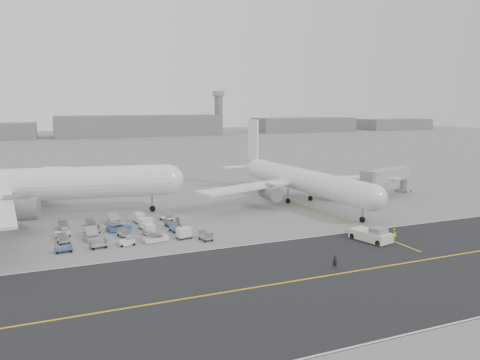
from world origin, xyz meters
name	(u,v)px	position (x,y,z in m)	size (l,w,h in m)	color
ground	(193,247)	(0.00, 0.00, 0.00)	(700.00, 700.00, 0.00)	gray
taxiway	(277,284)	(5.02, -17.98, 0.01)	(220.00, 59.00, 0.03)	#252527
horizon_buildings	(125,136)	(30.00, 260.00, 0.00)	(520.00, 28.00, 28.00)	gray
control_tower	(219,111)	(100.00, 265.00, 16.25)	(7.00, 7.00, 31.25)	gray
airliner_a	(14,185)	(-25.78, 30.12, 6.36)	(63.69, 62.53, 22.09)	white
airliner_b	(300,180)	(31.34, 22.75, 5.05)	(50.07, 50.78, 17.51)	white
pushback_tug	(371,235)	(26.85, -7.69, 0.99)	(4.57, 8.53, 2.41)	silver
jet_bridge	(387,177)	(53.84, 21.25, 4.60)	(17.51, 8.56, 6.60)	gray
gse_cluster	(121,234)	(-9.07, 11.48, 0.00)	(25.42, 20.19, 1.87)	gray
stray_dolly	(206,240)	(2.86, 2.67, 0.00)	(1.46, 2.38, 1.46)	silver
ground_crew_a	(335,262)	(14.48, -16.01, 0.88)	(0.64, 0.42, 1.76)	black
ground_crew_b	(394,235)	(30.16, -8.95, 0.96)	(0.94, 0.73, 1.93)	#DBF51C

